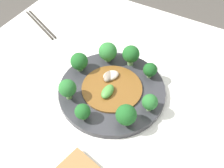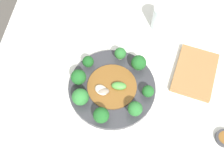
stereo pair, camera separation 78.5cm
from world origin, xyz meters
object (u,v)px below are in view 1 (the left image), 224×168
(broccoli_southeast, at_px, (108,52))
(plate, at_px, (112,90))
(broccoli_northwest, at_px, (126,115))
(broccoli_southwest, at_px, (150,70))
(broccoli_northeast, at_px, (67,88))
(broccoli_north, at_px, (83,112))
(broccoli_west, at_px, (150,102))
(chopsticks, at_px, (40,24))
(broccoli_east, at_px, (79,62))
(stirfry_center, at_px, (111,86))
(broccoli_south, at_px, (130,54))

(broccoli_southeast, bearing_deg, plate, 125.93)
(broccoli_southeast, bearing_deg, broccoli_northwest, 131.29)
(broccoli_southwest, bearing_deg, plate, 52.92)
(broccoli_northeast, height_order, broccoli_north, broccoli_northeast)
(broccoli_northeast, bearing_deg, broccoli_southeast, -95.73)
(plate, bearing_deg, broccoli_north, 82.98)
(broccoli_west, relative_size, broccoli_north, 1.05)
(broccoli_northeast, distance_m, broccoli_southwest, 0.25)
(broccoli_northeast, relative_size, chopsticks, 0.33)
(broccoli_southwest, bearing_deg, broccoli_east, 21.81)
(stirfry_center, bearing_deg, broccoli_north, 85.45)
(plate, xyz_separation_m, broccoli_northwest, (-0.09, 0.08, 0.05))
(broccoli_east, height_order, chopsticks, broccoli_east)
(broccoli_southeast, relative_size, broccoli_northwest, 1.01)
(plate, distance_m, chopsticks, 0.42)
(broccoli_northeast, height_order, broccoli_northwest, broccoli_northeast)
(broccoli_southwest, height_order, broccoli_northwest, broccoli_northwest)
(broccoli_south, bearing_deg, plate, 91.68)
(stirfry_center, bearing_deg, chopsticks, -20.72)
(broccoli_north, relative_size, stirfry_center, 0.29)
(broccoli_north, bearing_deg, stirfry_center, -94.55)
(broccoli_southwest, height_order, chopsticks, broccoli_southwest)
(broccoli_south, distance_m, broccoli_northeast, 0.22)
(broccoli_northwest, relative_size, stirfry_center, 0.36)
(broccoli_northwest, bearing_deg, broccoli_west, -115.89)
(chopsticks, bearing_deg, broccoli_southwest, 173.52)
(broccoli_northwest, bearing_deg, chopsticks, -25.83)
(broccoli_southeast, height_order, stirfry_center, broccoli_southeast)
(broccoli_northeast, xyz_separation_m, broccoli_north, (-0.07, 0.04, -0.01))
(broccoli_southeast, bearing_deg, broccoli_south, -163.80)
(plate, relative_size, broccoli_southwest, 6.29)
(broccoli_northeast, bearing_deg, broccoli_southwest, -131.25)
(broccoli_southeast, xyz_separation_m, broccoli_north, (-0.05, 0.22, -0.01))
(plate, distance_m, broccoli_east, 0.13)
(broccoli_west, xyz_separation_m, broccoli_east, (0.25, -0.03, 0.00))
(plate, height_order, broccoli_north, broccoli_north)
(broccoli_northeast, xyz_separation_m, chopsticks, (0.31, -0.24, -0.05))
(plate, xyz_separation_m, broccoli_north, (0.02, 0.13, 0.04))
(broccoli_southeast, relative_size, broccoli_south, 0.94)
(plate, bearing_deg, broccoli_southeast, -54.07)
(plate, xyz_separation_m, broccoli_west, (-0.12, 0.01, 0.04))
(plate, relative_size, stirfry_center, 1.77)
(broccoli_northwest, bearing_deg, broccoli_south, -65.34)
(broccoli_east, relative_size, chopsticks, 0.31)
(broccoli_southwest, bearing_deg, broccoli_southeast, 0.13)
(broccoli_southwest, distance_m, broccoli_east, 0.21)
(broccoli_east, bearing_deg, broccoli_northwest, 154.28)
(broccoli_east, distance_m, chopsticks, 0.31)
(broccoli_northeast, bearing_deg, chopsticks, -37.84)
(broccoli_south, bearing_deg, broccoli_northeast, 67.30)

